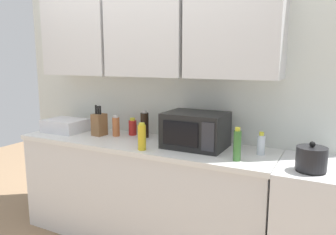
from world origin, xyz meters
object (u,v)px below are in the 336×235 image
object	(u,v)px
knife_block	(99,124)
bottle_red_sauce	(133,127)
bottle_green_oil	(237,145)
bottle_clear_tall	(261,144)
bottle_soy_dark	(145,125)
bottle_spice_jar	(116,126)
stove_range	(335,233)
microwave	(195,130)
bottle_yellow_mustard	(142,137)
kettle	(311,158)
dish_rack	(65,125)

from	to	relation	value
knife_block	bottle_red_sauce	distance (m)	0.31
bottle_green_oil	bottle_clear_tall	bearing A→B (deg)	62.69
knife_block	bottle_soy_dark	xyz separation A→B (m)	(0.42, 0.12, 0.01)
bottle_soy_dark	bottle_spice_jar	world-z (taller)	bottle_soy_dark
stove_range	bottle_soy_dark	distance (m)	1.68
bottle_red_sauce	bottle_spice_jar	size ratio (longest dim) A/B	0.83
microwave	bottle_red_sauce	distance (m)	0.71
bottle_yellow_mustard	bottle_soy_dark	world-z (taller)	bottle_soy_dark
stove_range	kettle	world-z (taller)	kettle
stove_range	bottle_green_oil	size ratio (longest dim) A/B	3.86
microwave	bottle_spice_jar	size ratio (longest dim) A/B	2.48
stove_range	kettle	xyz separation A→B (m)	(-0.17, -0.14, 0.53)
bottle_green_oil	knife_block	bearing A→B (deg)	172.36
microwave	knife_block	world-z (taller)	knife_block
dish_rack	bottle_clear_tall	xyz separation A→B (m)	(1.87, 0.07, 0.02)
stove_range	bottle_green_oil	world-z (taller)	bottle_green_oil
stove_range	microwave	size ratio (longest dim) A/B	1.90
bottle_green_oil	bottle_spice_jar	world-z (taller)	bottle_green_oil
microwave	knife_block	xyz separation A→B (m)	(-0.95, -0.02, -0.04)
dish_rack	bottle_red_sauce	distance (m)	0.69
kettle	bottle_clear_tall	world-z (taller)	kettle
knife_block	kettle	bearing A→B (deg)	-5.80
bottle_clear_tall	bottle_red_sauce	size ratio (longest dim) A/B	1.06
bottle_spice_jar	bottle_soy_dark	bearing A→B (deg)	17.14
bottle_clear_tall	bottle_red_sauce	distance (m)	1.21
bottle_yellow_mustard	knife_block	bearing A→B (deg)	158.19
bottle_yellow_mustard	bottle_red_sauce	size ratio (longest dim) A/B	1.33
stove_range	bottle_spice_jar	xyz separation A→B (m)	(-1.83, 0.09, 0.54)
bottle_clear_tall	stove_range	bearing A→B (deg)	-9.70
bottle_soy_dark	dish_rack	bearing A→B (deg)	-169.74
bottle_red_sauce	dish_rack	bearing A→B (deg)	-164.88
knife_block	bottle_clear_tall	world-z (taller)	knife_block
bottle_red_sauce	bottle_soy_dark	bearing A→B (deg)	-11.93
stove_range	bottle_green_oil	xyz separation A→B (m)	(-0.64, -0.14, 0.56)
microwave	bottle_spice_jar	world-z (taller)	microwave
bottle_green_oil	bottle_clear_tall	world-z (taller)	bottle_green_oil
kettle	dish_rack	size ratio (longest dim) A/B	0.49
bottle_yellow_mustard	bottle_spice_jar	world-z (taller)	bottle_yellow_mustard
bottle_soy_dark	bottle_green_oil	bearing A→B (deg)	-18.06
bottle_spice_jar	stove_range	bearing A→B (deg)	-2.76
dish_rack	bottle_yellow_mustard	distance (m)	1.04
bottle_red_sauce	stove_range	bearing A→B (deg)	-6.61
stove_range	bottle_yellow_mustard	xyz separation A→B (m)	(-1.37, -0.20, 0.55)
bottle_red_sauce	bottle_yellow_mustard	bearing A→B (deg)	-48.74
bottle_red_sauce	microwave	bearing A→B (deg)	-11.14
microwave	bottle_clear_tall	size ratio (longest dim) A/B	2.82
knife_block	bottle_yellow_mustard	bearing A→B (deg)	-21.81
dish_rack	bottle_spice_jar	world-z (taller)	bottle_spice_jar
microwave	bottle_green_oil	world-z (taller)	microwave
bottle_soy_dark	bottle_yellow_mustard	bearing A→B (deg)	-61.40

